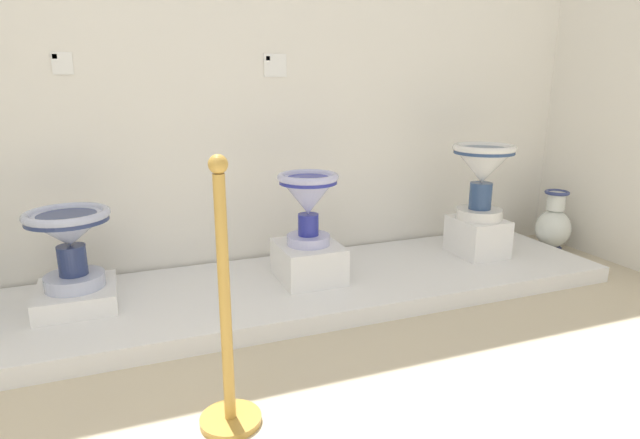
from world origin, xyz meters
TOP-DOWN VIEW (x-y plane):
  - wall_back at (2.11, 2.92)m, footprint 4.43×0.06m
  - display_platform at (2.11, 2.40)m, footprint 3.55×0.95m
  - plinth_block_tall_cobalt at (0.92, 2.47)m, footprint 0.37×0.40m
  - antique_toilet_tall_cobalt at (0.92, 2.47)m, footprint 0.40×0.40m
  - plinth_block_broad_patterned at (2.13, 2.41)m, footprint 0.34×0.39m
  - antique_toilet_broad_patterned at (2.13, 2.41)m, footprint 0.34×0.34m
  - plinth_block_central_ornate at (3.30, 2.43)m, footprint 0.29×0.34m
  - antique_toilet_central_ornate at (3.30, 2.43)m, footprint 0.39×0.39m
  - info_placard_first at (0.95, 2.88)m, footprint 0.10×0.01m
  - info_placard_second at (2.10, 2.88)m, footprint 0.14×0.01m
  - decorative_vase_corner at (4.03, 2.52)m, footprint 0.24×0.24m
  - stanchion_post_near_left at (1.46, 1.40)m, footprint 0.22×0.22m

SIDE VIEW (x-z plane):
  - display_platform at x=2.11m, z-range 0.00..0.09m
  - plinth_block_tall_cobalt at x=0.92m, z-range 0.09..0.19m
  - decorative_vase_corner at x=4.03m, z-range -0.03..0.41m
  - plinth_block_broad_patterned at x=2.13m, z-range 0.09..0.30m
  - plinth_block_central_ornate at x=3.30m, z-range 0.09..0.33m
  - stanchion_post_near_left at x=1.46m, z-range -0.16..0.80m
  - antique_toilet_tall_cobalt at x=0.92m, z-range 0.27..0.66m
  - antique_toilet_broad_patterned at x=2.13m, z-range 0.37..0.77m
  - antique_toilet_central_ornate at x=3.30m, z-range 0.42..0.89m
  - info_placard_first at x=0.95m, z-range 1.22..1.33m
  - info_placard_second at x=2.10m, z-range 1.21..1.34m
  - wall_back at x=2.11m, z-range 0.00..3.05m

